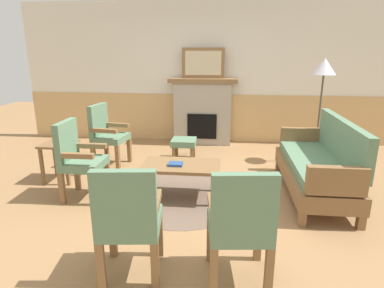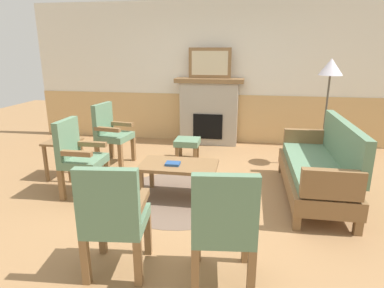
% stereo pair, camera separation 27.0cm
% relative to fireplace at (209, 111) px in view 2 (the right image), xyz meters
% --- Properties ---
extents(ground_plane, '(14.00, 14.00, 0.00)m').
position_rel_fireplace_xyz_m(ground_plane, '(0.00, -2.35, -0.65)').
color(ground_plane, '#997047').
extents(wall_back, '(7.20, 0.14, 2.70)m').
position_rel_fireplace_xyz_m(wall_back, '(0.00, 0.25, 0.66)').
color(wall_back, silver).
rests_on(wall_back, ground_plane).
extents(fireplace, '(1.30, 0.44, 1.28)m').
position_rel_fireplace_xyz_m(fireplace, '(0.00, 0.00, 0.00)').
color(fireplace, '#A39989').
rests_on(fireplace, ground_plane).
extents(framed_picture, '(0.80, 0.04, 0.56)m').
position_rel_fireplace_xyz_m(framed_picture, '(0.00, 0.00, 0.91)').
color(framed_picture, brown).
rests_on(framed_picture, fireplace).
extents(couch, '(0.70, 1.80, 0.98)m').
position_rel_fireplace_xyz_m(couch, '(1.64, -2.26, -0.26)').
color(couch, brown).
rests_on(couch, ground_plane).
extents(coffee_table, '(0.96, 0.56, 0.44)m').
position_rel_fireplace_xyz_m(coffee_table, '(-0.08, -2.52, -0.27)').
color(coffee_table, brown).
rests_on(coffee_table, ground_plane).
extents(round_rug, '(1.67, 1.67, 0.01)m').
position_rel_fireplace_xyz_m(round_rug, '(-0.08, -2.52, -0.65)').
color(round_rug, brown).
rests_on(round_rug, ground_plane).
extents(book_on_table, '(0.17, 0.14, 0.03)m').
position_rel_fireplace_xyz_m(book_on_table, '(-0.14, -2.57, -0.20)').
color(book_on_table, navy).
rests_on(book_on_table, coffee_table).
extents(footstool, '(0.40, 0.40, 0.36)m').
position_rel_fireplace_xyz_m(footstool, '(-0.24, -1.07, -0.37)').
color(footstool, brown).
rests_on(footstool, ground_plane).
extents(armchair_near_fireplace, '(0.55, 0.55, 0.98)m').
position_rel_fireplace_xyz_m(armchair_near_fireplace, '(-1.43, -1.44, -0.11)').
color(armchair_near_fireplace, brown).
rests_on(armchair_near_fireplace, ground_plane).
extents(armchair_by_window_left, '(0.48, 0.48, 0.98)m').
position_rel_fireplace_xyz_m(armchair_by_window_left, '(-1.35, -2.66, -0.11)').
color(armchair_by_window_left, brown).
rests_on(armchair_by_window_left, ground_plane).
extents(armchair_front_left, '(0.53, 0.53, 0.98)m').
position_rel_fireplace_xyz_m(armchair_front_left, '(-0.28, -4.07, -0.11)').
color(armchair_front_left, brown).
rests_on(armchair_front_left, ground_plane).
extents(armchair_front_center, '(0.53, 0.53, 0.98)m').
position_rel_fireplace_xyz_m(armchair_front_center, '(0.59, -4.04, -0.11)').
color(armchair_front_center, brown).
rests_on(armchair_front_center, ground_plane).
extents(side_table, '(0.44, 0.44, 0.55)m').
position_rel_fireplace_xyz_m(side_table, '(-1.86, -2.14, -0.22)').
color(side_table, brown).
rests_on(side_table, ground_plane).
extents(floor_lamp_by_couch, '(0.36, 0.36, 1.68)m').
position_rel_fireplace_xyz_m(floor_lamp_by_couch, '(1.95, -0.94, 0.80)').
color(floor_lamp_by_couch, '#332D28').
rests_on(floor_lamp_by_couch, ground_plane).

